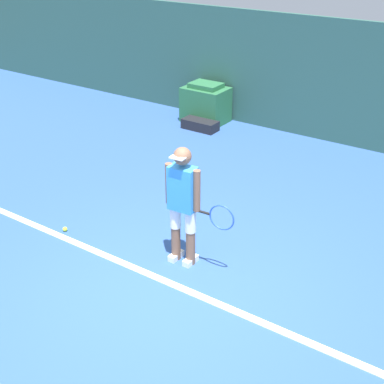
% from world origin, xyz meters
% --- Properties ---
extents(ground_plane, '(24.00, 24.00, 0.00)m').
position_xyz_m(ground_plane, '(0.00, 0.00, 0.00)').
color(ground_plane, '#2D5193').
extents(back_wall, '(24.00, 0.10, 2.37)m').
position_xyz_m(back_wall, '(0.00, 5.74, 1.18)').
color(back_wall, '#2D564C').
rests_on(back_wall, ground_plane).
extents(court_baseline, '(21.60, 0.10, 0.01)m').
position_xyz_m(court_baseline, '(0.00, 0.11, 0.01)').
color(court_baseline, white).
rests_on(court_baseline, ground_plane).
extents(tennis_player, '(0.95, 0.29, 1.59)m').
position_xyz_m(tennis_player, '(-0.22, 0.61, 0.88)').
color(tennis_player, brown).
rests_on(tennis_player, ground_plane).
extents(tennis_ball, '(0.07, 0.07, 0.07)m').
position_xyz_m(tennis_ball, '(-2.05, 0.26, 0.03)').
color(tennis_ball, '#D1E533').
rests_on(tennis_ball, ground_plane).
extents(covered_chair, '(0.94, 0.69, 0.85)m').
position_xyz_m(covered_chair, '(-2.95, 5.29, 0.40)').
color(covered_chair, '#28663D').
rests_on(covered_chair, ground_plane).
extents(equipment_bag, '(0.77, 0.35, 0.21)m').
position_xyz_m(equipment_bag, '(-2.75, 4.79, 0.10)').
color(equipment_bag, black).
rests_on(equipment_bag, ground_plane).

